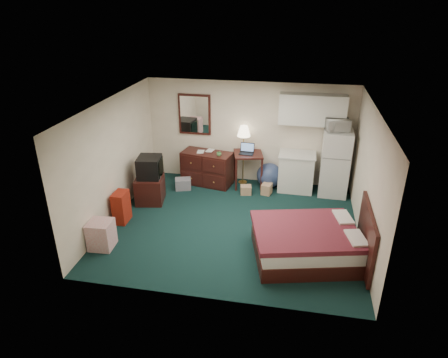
% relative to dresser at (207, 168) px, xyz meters
% --- Properties ---
extents(floor, '(5.00, 4.50, 0.01)m').
position_rel_dresser_xyz_m(floor, '(0.97, -1.83, -0.41)').
color(floor, black).
rests_on(floor, ground).
extents(ceiling, '(5.00, 4.50, 0.01)m').
position_rel_dresser_xyz_m(ceiling, '(0.97, -1.83, 2.09)').
color(ceiling, '#F2E3C9').
rests_on(ceiling, walls).
extents(walls, '(5.01, 4.51, 2.50)m').
position_rel_dresser_xyz_m(walls, '(0.97, -1.83, 0.84)').
color(walls, '#F2E3C9').
rests_on(walls, floor).
extents(mirror, '(0.80, 0.06, 1.00)m').
position_rel_dresser_xyz_m(mirror, '(-0.38, 0.39, 1.24)').
color(mirror, white).
rests_on(mirror, walls).
extents(upper_cabinets, '(1.50, 0.35, 0.70)m').
position_rel_dresser_xyz_m(upper_cabinets, '(2.42, 0.25, 1.54)').
color(upper_cabinets, white).
rests_on(upper_cabinets, walls).
extents(headboard, '(0.06, 1.56, 1.00)m').
position_rel_dresser_xyz_m(headboard, '(3.43, -2.69, 0.14)').
color(headboard, black).
rests_on(headboard, walls).
extents(dresser, '(1.30, 0.77, 0.83)m').
position_rel_dresser_xyz_m(dresser, '(0.00, 0.00, 0.00)').
color(dresser, black).
rests_on(dresser, floor).
extents(floor_lamp, '(0.32, 0.32, 1.48)m').
position_rel_dresser_xyz_m(floor_lamp, '(0.87, 0.22, 0.33)').
color(floor_lamp, gold).
rests_on(floor_lamp, floor).
extents(desk, '(0.80, 0.80, 0.85)m').
position_rel_dresser_xyz_m(desk, '(1.00, 0.10, 0.01)').
color(desk, black).
rests_on(desk, floor).
extents(exercise_ball, '(0.71, 0.71, 0.61)m').
position_rel_dresser_xyz_m(exercise_ball, '(1.53, 0.10, -0.11)').
color(exercise_ball, navy).
rests_on(exercise_ball, floor).
extents(kitchen_counter, '(0.82, 0.63, 0.89)m').
position_rel_dresser_xyz_m(kitchen_counter, '(2.17, 0.08, 0.03)').
color(kitchen_counter, white).
rests_on(kitchen_counter, floor).
extents(fridge, '(0.66, 0.66, 1.56)m').
position_rel_dresser_xyz_m(fridge, '(3.04, 0.02, 0.36)').
color(fridge, silver).
rests_on(fridge, floor).
extents(bed, '(2.10, 1.81, 0.58)m').
position_rel_dresser_xyz_m(bed, '(2.45, -2.69, -0.12)').
color(bed, '#4C151C').
rests_on(bed, floor).
extents(tv_stand, '(0.70, 0.74, 0.60)m').
position_rel_dresser_xyz_m(tv_stand, '(-1.06, -1.16, -0.12)').
color(tv_stand, black).
rests_on(tv_stand, floor).
extents(suitcase, '(0.26, 0.41, 0.66)m').
position_rel_dresser_xyz_m(suitcase, '(-1.33, -2.13, -0.08)').
color(suitcase, maroon).
rests_on(suitcase, floor).
extents(retail_box, '(0.45, 0.45, 0.54)m').
position_rel_dresser_xyz_m(retail_box, '(-1.31, -3.08, -0.15)').
color(retail_box, silver).
rests_on(retail_box, floor).
extents(file_bin, '(0.44, 0.38, 0.26)m').
position_rel_dresser_xyz_m(file_bin, '(-0.51, -0.41, -0.28)').
color(file_bin, gray).
rests_on(file_bin, floor).
extents(cardboard_box_a, '(0.29, 0.26, 0.21)m').
position_rel_dresser_xyz_m(cardboard_box_a, '(1.03, -0.40, -0.31)').
color(cardboard_box_a, tan).
rests_on(cardboard_box_a, floor).
extents(cardboard_box_b, '(0.27, 0.30, 0.26)m').
position_rel_dresser_xyz_m(cardboard_box_b, '(1.52, -0.30, -0.29)').
color(cardboard_box_b, tan).
rests_on(cardboard_box_b, floor).
extents(laptop, '(0.35, 0.29, 0.23)m').
position_rel_dresser_xyz_m(laptop, '(0.96, 0.04, 0.55)').
color(laptop, black).
rests_on(laptop, desk).
extents(crt_tv, '(0.58, 0.62, 0.47)m').
position_rel_dresser_xyz_m(crt_tv, '(-1.05, -1.13, 0.42)').
color(crt_tv, black).
rests_on(crt_tv, tv_stand).
extents(microwave, '(0.55, 0.39, 0.34)m').
position_rel_dresser_xyz_m(microwave, '(2.98, 0.01, 1.31)').
color(microwave, silver).
rests_on(microwave, fridge).
extents(book_a, '(0.17, 0.04, 0.22)m').
position_rel_dresser_xyz_m(book_a, '(-0.24, -0.01, 0.53)').
color(book_a, tan).
rests_on(book_a, dresser).
extents(book_b, '(0.17, 0.06, 0.23)m').
position_rel_dresser_xyz_m(book_b, '(-0.03, 0.13, 0.53)').
color(book_b, tan).
rests_on(book_b, dresser).
extents(mug, '(0.12, 0.09, 0.12)m').
position_rel_dresser_xyz_m(mug, '(0.34, -0.16, 0.47)').
color(mug, '#4A8346').
rests_on(mug, dresser).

